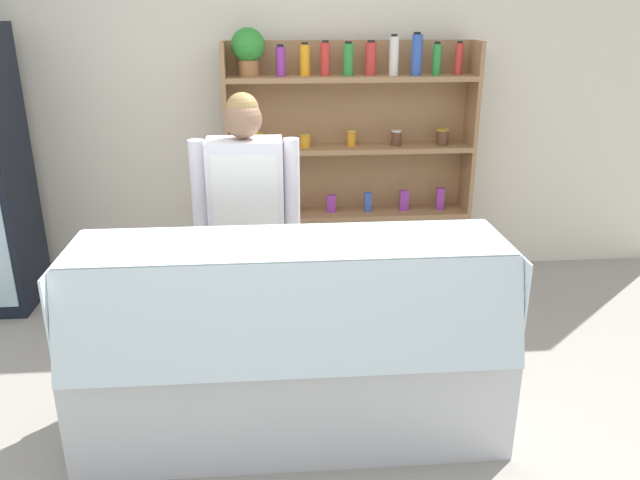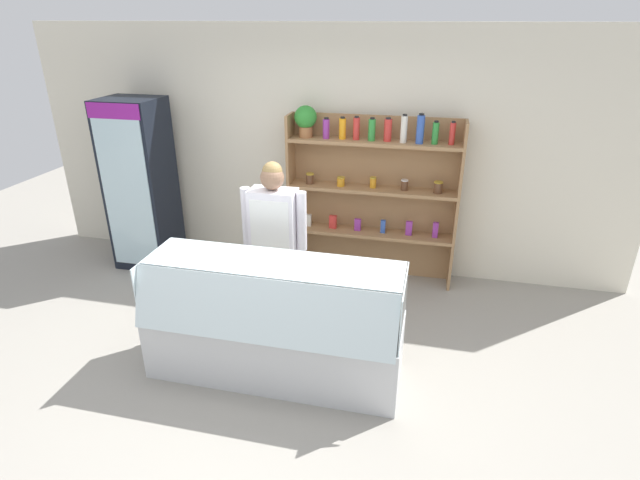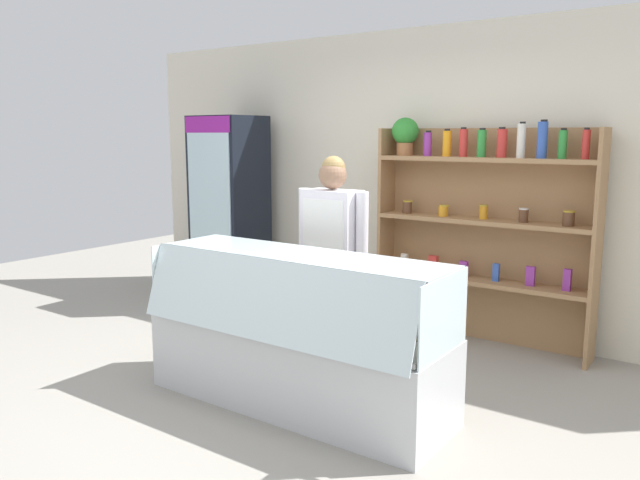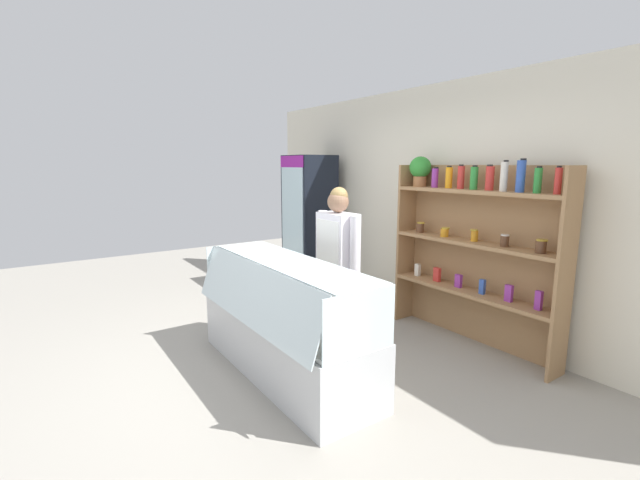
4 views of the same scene
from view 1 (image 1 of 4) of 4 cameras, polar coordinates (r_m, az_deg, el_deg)
name	(u,v)px [view 1 (image 1 of 4)]	position (r m, az deg, el deg)	size (l,w,h in m)	color
ground_plane	(273,429)	(3.35, -4.33, -16.84)	(12.00, 12.00, 0.00)	gray
back_wall	(265,103)	(4.86, -5.03, 12.34)	(6.80, 0.10, 2.70)	silver
shelving_unit	(343,145)	(4.71, 2.08, 8.66)	(1.83, 0.29, 1.91)	#9E754C
deli_display_case	(291,375)	(3.17, -2.63, -12.27)	(2.06, 0.72, 1.01)	silver
shop_clerk	(247,211)	(3.57, -6.73, 2.69)	(0.61, 0.25, 1.60)	#4C4233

